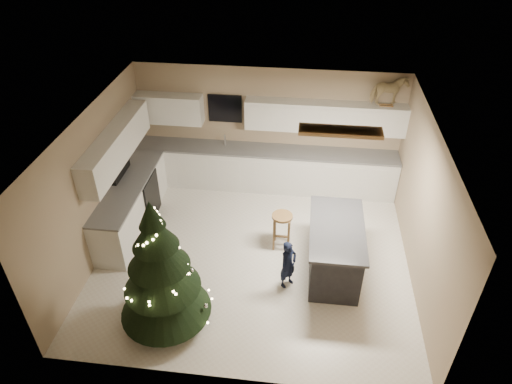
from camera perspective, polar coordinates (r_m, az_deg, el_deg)
ground_plane at (r=8.40m, az=-0.29°, el=-7.80°), size 5.50×5.50×0.00m
room_shell at (r=7.31m, az=-0.15°, el=2.25°), size 5.52×5.02×2.61m
cabinetry at (r=9.35m, az=-4.60°, el=3.00°), size 5.50×3.20×2.00m
island at (r=7.91m, az=9.81°, el=-7.03°), size 0.90×1.70×0.95m
bar_stool at (r=8.24m, az=3.27°, el=-3.89°), size 0.37×0.37×0.71m
christmas_tree at (r=6.84m, az=-11.78°, el=-10.23°), size 1.43×1.38×2.28m
toddler at (r=7.58m, az=4.04°, el=-9.03°), size 0.38×0.39×0.90m
rocking_horse at (r=9.21m, az=16.25°, el=12.01°), size 0.72×0.48×0.58m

